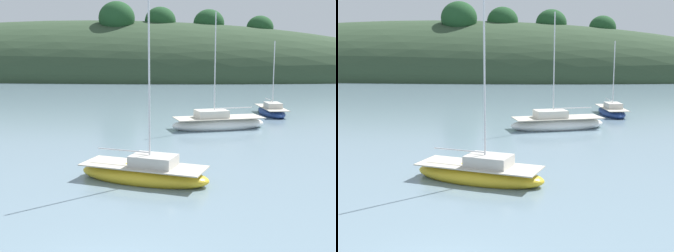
{
  "view_description": "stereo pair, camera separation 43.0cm",
  "coord_description": "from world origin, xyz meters",
  "views": [
    {
      "loc": [
        2.88,
        -11.6,
        6.68
      ],
      "look_at": [
        0.0,
        20.0,
        1.2
      ],
      "focal_mm": 49.29,
      "sensor_mm": 36.0,
      "label": 1
    },
    {
      "loc": [
        3.31,
        -11.55,
        6.68
      ],
      "look_at": [
        0.0,
        20.0,
        1.2
      ],
      "focal_mm": 49.29,
      "sensor_mm": 36.0,
      "label": 2
    }
  ],
  "objects": [
    {
      "name": "sailboat_cream_ketch",
      "position": [
        8.99,
        34.33,
        0.38
      ],
      "size": [
        3.03,
        6.52,
        7.44
      ],
      "color": "navy",
      "rests_on": "ground"
    },
    {
      "name": "sailboat_orange_cutter",
      "position": [
        -0.33,
        10.57,
        0.41
      ],
      "size": [
        7.22,
        4.07,
        9.82
      ],
      "color": "gold",
      "rests_on": "ground"
    },
    {
      "name": "far_shoreline_hill",
      "position": [
        -24.84,
        88.34,
        0.09
      ],
      "size": [
        150.0,
        36.0,
        27.92
      ],
      "color": "#2D422B",
      "rests_on": "ground"
    },
    {
      "name": "sailboat_navy_dinghy",
      "position": [
        3.58,
        26.05,
        0.46
      ],
      "size": [
        8.36,
        5.13,
        9.69
      ],
      "color": "white",
      "rests_on": "ground"
    }
  ]
}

